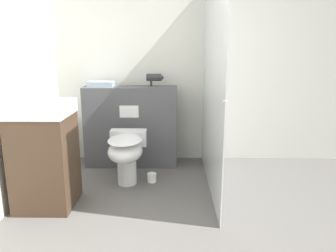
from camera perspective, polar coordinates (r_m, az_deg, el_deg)
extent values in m
plane|color=#565451|center=(2.50, -1.35, -21.09)|extent=(12.00, 12.00, 0.00)
cube|color=silver|center=(4.14, -0.37, 11.18)|extent=(8.00, 0.06, 2.50)
cube|color=#4C4C51|center=(4.01, -6.42, -0.06)|extent=(1.11, 0.31, 0.97)
cube|color=white|center=(3.81, -6.80, 2.50)|extent=(0.22, 0.01, 0.14)
cube|color=silver|center=(3.28, 7.68, 7.31)|extent=(0.01, 1.73, 2.14)
sphere|color=#B2B2B7|center=(2.46, 9.92, 4.20)|extent=(0.04, 0.04, 0.04)
cylinder|color=white|center=(3.52, -7.17, -7.14)|extent=(0.20, 0.20, 0.37)
ellipsoid|color=white|center=(3.38, -7.46, -4.39)|extent=(0.35, 0.48, 0.22)
ellipsoid|color=white|center=(3.34, -7.52, -2.43)|extent=(0.34, 0.47, 0.02)
cube|color=white|center=(3.62, -6.87, -2.02)|extent=(0.39, 0.13, 0.18)
cube|color=#473323|center=(3.16, -20.56, -5.80)|extent=(0.49, 0.49, 0.84)
cube|color=white|center=(3.04, -21.31, 2.82)|extent=(0.50, 0.50, 0.12)
cylinder|color=silver|center=(3.14, -20.61, 5.62)|extent=(0.02, 0.02, 0.14)
cylinder|color=#2D2D33|center=(3.92, -2.46, 8.46)|extent=(0.18, 0.09, 0.09)
cone|color=#2D2D33|center=(3.91, -0.92, 8.46)|extent=(0.03, 0.07, 0.07)
cylinder|color=#2D2D33|center=(3.92, -2.97, 7.62)|extent=(0.03, 0.03, 0.10)
cube|color=#8C9EAD|center=(4.00, -11.61, 7.20)|extent=(0.30, 0.19, 0.06)
cylinder|color=white|center=(3.59, -2.83, -8.96)|extent=(0.10, 0.10, 0.10)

